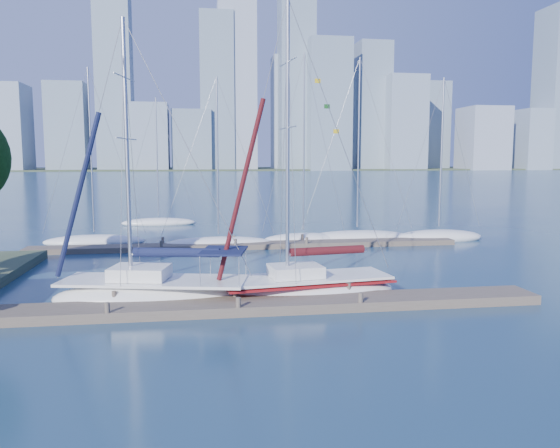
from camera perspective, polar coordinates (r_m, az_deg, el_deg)
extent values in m
plane|color=#18344E|center=(22.82, -4.53, -9.05)|extent=(700.00, 700.00, 0.00)
cube|color=brown|center=(22.77, -4.54, -8.57)|extent=(26.00, 2.00, 0.40)
cube|color=brown|center=(38.54, -3.27, -2.25)|extent=(30.00, 1.80, 0.36)
cube|color=#38472D|center=(341.96, -8.39, 5.66)|extent=(800.00, 100.00, 1.50)
ellipsoid|color=white|center=(24.68, -13.01, -7.38)|extent=(9.01, 4.57, 1.51)
cube|color=white|center=(24.52, -13.05, -5.79)|extent=(8.34, 4.21, 0.12)
cube|color=white|center=(24.63, -14.42, -4.93)|extent=(2.75, 2.30, 0.55)
cylinder|color=silver|center=(24.26, -15.70, 7.28)|extent=(0.18, 0.18, 11.06)
cylinder|color=silver|center=(24.03, -10.76, -3.17)|extent=(4.01, 0.96, 0.10)
cylinder|color=#0F1832|center=(24.01, -10.76, -2.94)|extent=(3.75, 1.18, 0.40)
cube|color=#0F1832|center=(23.57, -5.90, -2.78)|extent=(2.28, 2.72, 0.08)
ellipsoid|color=white|center=(24.99, 2.86, -7.08)|extent=(8.37, 3.71, 1.42)
cube|color=white|center=(24.84, 2.87, -5.59)|extent=(7.75, 3.42, 0.11)
cube|color=white|center=(24.59, 1.62, -4.92)|extent=(2.48, 2.01, 0.52)
cylinder|color=silver|center=(23.98, 0.80, 8.59)|extent=(0.17, 0.17, 12.06)
cylinder|color=silver|center=(24.96, 4.99, -3.01)|extent=(3.81, 0.61, 0.09)
cylinder|color=#3F0D11|center=(24.95, 5.00, -2.79)|extent=(3.54, 0.85, 0.38)
cube|color=maroon|center=(24.87, 2.87, -5.96)|extent=(7.93, 3.55, 0.09)
ellipsoid|color=white|center=(42.44, -18.80, -1.75)|extent=(7.40, 2.34, 1.03)
cylinder|color=silver|center=(42.02, -19.15, 7.25)|extent=(0.11, 0.11, 11.80)
ellipsoid|color=white|center=(39.29, -6.42, -2.09)|extent=(8.08, 2.30, 1.05)
cylinder|color=silver|center=(38.82, -6.54, 7.03)|extent=(0.11, 0.11, 10.93)
ellipsoid|color=white|center=(40.95, 2.46, -1.69)|extent=(6.37, 2.93, 1.07)
cylinder|color=silver|center=(40.52, 2.51, 8.48)|extent=(0.12, 0.12, 12.91)
ellipsoid|color=white|center=(42.15, 8.05, -1.47)|extent=(8.68, 2.76, 1.20)
cylinder|color=silver|center=(41.74, 8.22, 8.31)|extent=(0.13, 0.13, 12.59)
ellipsoid|color=white|center=(43.82, 16.24, -1.36)|extent=(7.19, 3.00, 1.22)
cylinder|color=silver|center=(43.41, 16.52, 7.13)|extent=(0.13, 0.13, 11.17)
ellipsoid|color=white|center=(53.34, -12.55, 0.11)|extent=(7.21, 3.27, 0.98)
cylinder|color=silver|center=(53.00, -12.72, 6.85)|extent=(0.11, 0.11, 11.10)
cube|color=#7F8EA4|center=(320.77, -26.21, 8.98)|extent=(15.73, 23.42, 44.84)
cube|color=slate|center=(317.30, -21.30, 9.41)|extent=(20.20, 17.63, 46.67)
cube|color=#96A1B4|center=(334.72, -16.69, 8.51)|extent=(13.86, 17.61, 36.05)
cube|color=#7F8EA4|center=(308.03, -13.30, 8.80)|extent=(18.68, 19.81, 36.16)
cube|color=slate|center=(308.77, -9.20, 8.61)|extent=(21.34, 16.86, 33.17)
cube|color=#96A1B4|center=(314.71, -4.50, 13.97)|extent=(21.08, 14.99, 91.53)
cube|color=#7F8EA4|center=(332.01, 0.70, 11.42)|extent=(17.02, 17.46, 66.25)
cube|color=slate|center=(310.44, 5.06, 12.21)|extent=(23.15, 18.95, 71.50)
cube|color=#96A1B4|center=(330.71, 7.87, 10.53)|extent=(14.00, 17.11, 56.47)
cube|color=#7F8EA4|center=(324.16, 12.83, 10.21)|extent=(21.98, 18.80, 53.21)
cube|color=slate|center=(363.80, 15.75, 9.82)|extent=(15.10, 17.52, 54.21)
cube|color=#96A1B4|center=(343.61, 20.44, 8.34)|extent=(23.67, 23.94, 36.27)
cube|color=#7F8EA4|center=(359.34, 24.72, 7.99)|extent=(15.84, 21.38, 35.40)
cube|color=slate|center=(374.98, 27.22, 12.35)|extent=(22.66, 23.60, 94.86)
cube|color=slate|center=(318.54, -16.95, 15.13)|extent=(18.49, 18.00, 108.20)
cube|color=slate|center=(314.27, -6.63, 13.45)|extent=(18.41, 18.00, 85.95)
cube|color=slate|center=(319.89, 1.71, 14.50)|extent=(19.40, 18.00, 98.47)
cube|color=slate|center=(329.40, 9.59, 11.95)|extent=(18.79, 18.00, 72.97)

